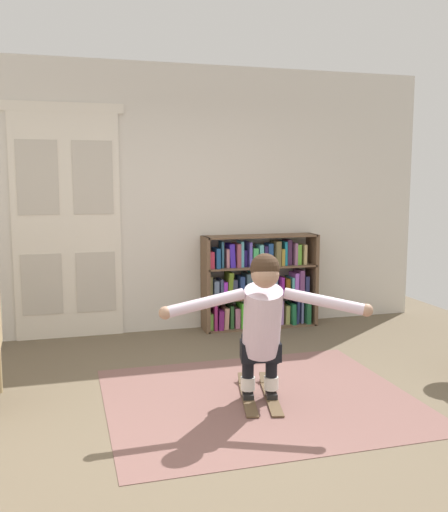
# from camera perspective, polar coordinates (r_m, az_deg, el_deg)

# --- Properties ---
(ground_plane) EXTENTS (7.20, 7.20, 0.00)m
(ground_plane) POSITION_cam_1_polar(r_m,az_deg,el_deg) (4.14, 1.38, -16.23)
(ground_plane) COLOR brown
(back_wall) EXTENTS (6.00, 0.10, 2.90)m
(back_wall) POSITION_cam_1_polar(r_m,az_deg,el_deg) (6.32, -5.58, 5.62)
(back_wall) COLOR beige
(back_wall) RESTS_ON ground
(double_door) EXTENTS (1.22, 0.05, 2.45)m
(double_door) POSITION_cam_1_polar(r_m,az_deg,el_deg) (6.17, -15.41, 3.28)
(double_door) COLOR silver
(double_door) RESTS_ON ground
(rug) EXTENTS (2.32, 1.97, 0.01)m
(rug) POSITION_cam_1_polar(r_m,az_deg,el_deg) (4.53, 3.56, -14.01)
(rug) COLOR brown
(rug) RESTS_ON ground
(bookshelf) EXTENTS (1.32, 0.30, 1.05)m
(bookshelf) POSITION_cam_1_polar(r_m,az_deg,el_deg) (6.47, 3.45, -2.83)
(bookshelf) COLOR brown
(bookshelf) RESTS_ON ground
(skis_pair) EXTENTS (0.43, 0.81, 0.07)m
(skis_pair) POSITION_cam_1_polar(r_m,az_deg,el_deg) (4.55, 3.51, -13.64)
(skis_pair) COLOR brown
(skis_pair) RESTS_ON rug
(person_skier) EXTENTS (1.46, 0.70, 1.09)m
(person_skier) POSITION_cam_1_polar(r_m,az_deg,el_deg) (4.19, 3.87, -6.23)
(person_skier) COLOR white
(person_skier) RESTS_ON skis_pair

